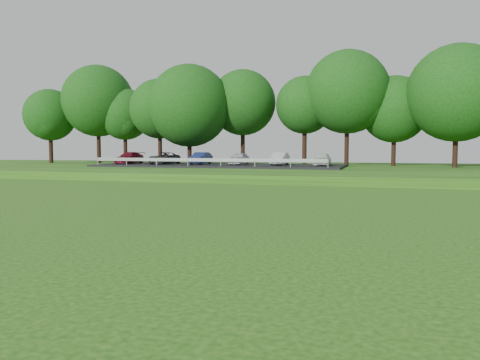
# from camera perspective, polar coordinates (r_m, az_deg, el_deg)

# --- Properties ---
(parking_lot) EXTENTS (24.00, 9.00, 1.38)m
(parking_lot) POSITION_cam_1_polar(r_m,az_deg,el_deg) (46.02, -3.28, 2.24)
(parking_lot) COLOR black
(parking_lot) RESTS_ON berm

